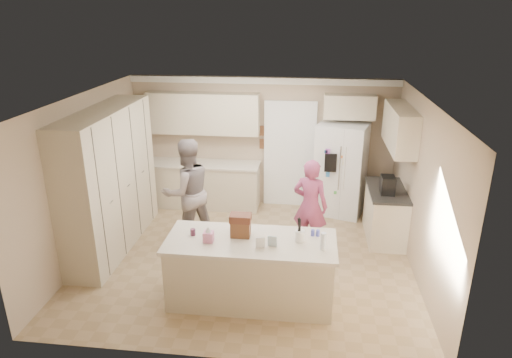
# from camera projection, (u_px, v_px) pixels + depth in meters

# --- Properties ---
(floor) EXTENTS (5.20, 4.60, 0.02)m
(floor) POSITION_uv_depth(u_px,v_px,m) (247.00, 258.00, 7.45)
(floor) COLOR #9C825E
(floor) RESTS_ON ground
(ceiling) EXTENTS (5.20, 4.60, 0.02)m
(ceiling) POSITION_uv_depth(u_px,v_px,m) (246.00, 99.00, 6.53)
(ceiling) COLOR white
(ceiling) RESTS_ON wall_back
(wall_back) EXTENTS (5.20, 0.02, 2.60)m
(wall_back) POSITION_uv_depth(u_px,v_px,m) (262.00, 142.00, 9.14)
(wall_back) COLOR tan
(wall_back) RESTS_ON ground
(wall_front) EXTENTS (5.20, 0.02, 2.60)m
(wall_front) POSITION_uv_depth(u_px,v_px,m) (217.00, 262.00, 4.84)
(wall_front) COLOR tan
(wall_front) RESTS_ON ground
(wall_left) EXTENTS (0.02, 4.60, 2.60)m
(wall_left) POSITION_uv_depth(u_px,v_px,m) (85.00, 177.00, 7.28)
(wall_left) COLOR tan
(wall_left) RESTS_ON ground
(wall_right) EXTENTS (0.02, 4.60, 2.60)m
(wall_right) POSITION_uv_depth(u_px,v_px,m) (422.00, 191.00, 6.70)
(wall_right) COLOR tan
(wall_right) RESTS_ON ground
(crown_back) EXTENTS (5.20, 0.08, 0.12)m
(crown_back) POSITION_uv_depth(u_px,v_px,m) (263.00, 81.00, 8.66)
(crown_back) COLOR white
(crown_back) RESTS_ON wall_back
(pantry_bank) EXTENTS (0.60, 2.60, 2.35)m
(pantry_bank) POSITION_uv_depth(u_px,v_px,m) (110.00, 180.00, 7.47)
(pantry_bank) COLOR beige
(pantry_bank) RESTS_ON floor
(back_base_cab) EXTENTS (2.20, 0.60, 0.88)m
(back_base_cab) POSITION_uv_depth(u_px,v_px,m) (205.00, 185.00, 9.28)
(back_base_cab) COLOR beige
(back_base_cab) RESTS_ON floor
(back_countertop) EXTENTS (2.24, 0.63, 0.04)m
(back_countertop) POSITION_uv_depth(u_px,v_px,m) (204.00, 164.00, 9.11)
(back_countertop) COLOR beige
(back_countertop) RESTS_ON back_base_cab
(back_upper_cab) EXTENTS (2.20, 0.35, 0.80)m
(back_upper_cab) POSITION_uv_depth(u_px,v_px,m) (203.00, 113.00, 8.88)
(back_upper_cab) COLOR beige
(back_upper_cab) RESTS_ON wall_back
(doorway_opening) EXTENTS (0.90, 0.06, 2.10)m
(doorway_opening) POSITION_uv_depth(u_px,v_px,m) (290.00, 156.00, 9.14)
(doorway_opening) COLOR black
(doorway_opening) RESTS_ON floor
(doorway_casing) EXTENTS (1.02, 0.03, 2.22)m
(doorway_casing) POSITION_uv_depth(u_px,v_px,m) (289.00, 156.00, 9.11)
(doorway_casing) COLOR white
(doorway_casing) RESTS_ON floor
(wall_frame_upper) EXTENTS (0.15, 0.02, 0.20)m
(wall_frame_upper) POSITION_uv_depth(u_px,v_px,m) (263.00, 131.00, 9.01)
(wall_frame_upper) COLOR brown
(wall_frame_upper) RESTS_ON wall_back
(wall_frame_lower) EXTENTS (0.15, 0.02, 0.20)m
(wall_frame_lower) POSITION_uv_depth(u_px,v_px,m) (263.00, 144.00, 9.11)
(wall_frame_lower) COLOR brown
(wall_frame_lower) RESTS_ON wall_back
(refrigerator) EXTENTS (1.07, 0.93, 1.80)m
(refrigerator) POSITION_uv_depth(u_px,v_px,m) (341.00, 170.00, 8.80)
(refrigerator) COLOR white
(refrigerator) RESTS_ON floor
(fridge_seam) EXTENTS (0.02, 0.02, 1.78)m
(fridge_seam) POSITION_uv_depth(u_px,v_px,m) (342.00, 176.00, 8.47)
(fridge_seam) COLOR gray
(fridge_seam) RESTS_ON refrigerator
(fridge_dispenser) EXTENTS (0.22, 0.03, 0.35)m
(fridge_dispenser) POSITION_uv_depth(u_px,v_px,m) (331.00, 163.00, 8.40)
(fridge_dispenser) COLOR black
(fridge_dispenser) RESTS_ON refrigerator
(fridge_handle_l) EXTENTS (0.02, 0.02, 0.85)m
(fridge_handle_l) POSITION_uv_depth(u_px,v_px,m) (340.00, 168.00, 8.41)
(fridge_handle_l) COLOR silver
(fridge_handle_l) RESTS_ON refrigerator
(fridge_handle_r) EXTENTS (0.02, 0.02, 0.85)m
(fridge_handle_r) POSITION_uv_depth(u_px,v_px,m) (345.00, 169.00, 8.40)
(fridge_handle_r) COLOR silver
(fridge_handle_r) RESTS_ON refrigerator
(over_fridge_cab) EXTENTS (0.95, 0.35, 0.45)m
(over_fridge_cab) POSITION_uv_depth(u_px,v_px,m) (350.00, 107.00, 8.50)
(over_fridge_cab) COLOR beige
(over_fridge_cab) RESTS_ON wall_back
(right_base_cab) EXTENTS (0.60, 1.20, 0.88)m
(right_base_cab) POSITION_uv_depth(u_px,v_px,m) (385.00, 214.00, 7.97)
(right_base_cab) COLOR beige
(right_base_cab) RESTS_ON floor
(right_countertop) EXTENTS (0.63, 1.24, 0.04)m
(right_countertop) POSITION_uv_depth(u_px,v_px,m) (387.00, 190.00, 7.81)
(right_countertop) COLOR #2D2B28
(right_countertop) RESTS_ON right_base_cab
(right_upper_cab) EXTENTS (0.35, 1.50, 0.70)m
(right_upper_cab) POSITION_uv_depth(u_px,v_px,m) (400.00, 128.00, 7.61)
(right_upper_cab) COLOR beige
(right_upper_cab) RESTS_ON wall_right
(coffee_maker) EXTENTS (0.22, 0.28, 0.30)m
(coffee_maker) POSITION_uv_depth(u_px,v_px,m) (388.00, 185.00, 7.57)
(coffee_maker) COLOR black
(coffee_maker) RESTS_ON right_countertop
(island_base) EXTENTS (2.20, 0.90, 0.88)m
(island_base) POSITION_uv_depth(u_px,v_px,m) (251.00, 271.00, 6.25)
(island_base) COLOR beige
(island_base) RESTS_ON floor
(island_top) EXTENTS (2.28, 0.96, 0.05)m
(island_top) POSITION_uv_depth(u_px,v_px,m) (251.00, 242.00, 6.09)
(island_top) COLOR beige
(island_top) RESTS_ON island_base
(utensil_crock) EXTENTS (0.13, 0.13, 0.15)m
(utensil_crock) POSITION_uv_depth(u_px,v_px,m) (300.00, 236.00, 6.03)
(utensil_crock) COLOR white
(utensil_crock) RESTS_ON island_top
(tissue_box) EXTENTS (0.13, 0.13, 0.14)m
(tissue_box) POSITION_uv_depth(u_px,v_px,m) (208.00, 237.00, 6.02)
(tissue_box) COLOR pink
(tissue_box) RESTS_ON island_top
(tissue_plume) EXTENTS (0.08, 0.08, 0.08)m
(tissue_plume) POSITION_uv_depth(u_px,v_px,m) (208.00, 229.00, 5.98)
(tissue_plume) COLOR white
(tissue_plume) RESTS_ON tissue_box
(dollhouse_body) EXTENTS (0.26, 0.18, 0.22)m
(dollhouse_body) POSITION_uv_depth(u_px,v_px,m) (241.00, 229.00, 6.15)
(dollhouse_body) COLOR brown
(dollhouse_body) RESTS_ON island_top
(dollhouse_roof) EXTENTS (0.28, 0.20, 0.10)m
(dollhouse_roof) POSITION_uv_depth(u_px,v_px,m) (240.00, 218.00, 6.09)
(dollhouse_roof) COLOR #592D1E
(dollhouse_roof) RESTS_ON dollhouse_body
(jam_jar) EXTENTS (0.07, 0.07, 0.09)m
(jam_jar) POSITION_uv_depth(u_px,v_px,m) (193.00, 232.00, 6.20)
(jam_jar) COLOR #59263F
(jam_jar) RESTS_ON island_top
(greeting_card_a) EXTENTS (0.12, 0.06, 0.16)m
(greeting_card_a) POSITION_uv_depth(u_px,v_px,m) (260.00, 243.00, 5.85)
(greeting_card_a) COLOR white
(greeting_card_a) RESTS_ON island_top
(greeting_card_b) EXTENTS (0.12, 0.05, 0.16)m
(greeting_card_b) POSITION_uv_depth(u_px,v_px,m) (272.00, 241.00, 5.88)
(greeting_card_b) COLOR silver
(greeting_card_b) RESTS_ON island_top
(water_bottle) EXTENTS (0.07, 0.07, 0.24)m
(water_bottle) POSITION_uv_depth(u_px,v_px,m) (323.00, 241.00, 5.79)
(water_bottle) COLOR silver
(water_bottle) RESTS_ON island_top
(shaker_salt) EXTENTS (0.05, 0.05, 0.09)m
(shaker_salt) POSITION_uv_depth(u_px,v_px,m) (313.00, 233.00, 6.18)
(shaker_salt) COLOR #3E44A7
(shaker_salt) RESTS_ON island_top
(shaker_pepper) EXTENTS (0.05, 0.05, 0.09)m
(shaker_pepper) POSITION_uv_depth(u_px,v_px,m) (318.00, 233.00, 6.17)
(shaker_pepper) COLOR #3E44A7
(shaker_pepper) RESTS_ON island_top
(teen_boy) EXTENTS (1.13, 1.09, 1.84)m
(teen_boy) POSITION_uv_depth(u_px,v_px,m) (187.00, 192.00, 7.69)
(teen_boy) COLOR gray
(teen_boy) RESTS_ON floor
(teen_girl) EXTENTS (0.66, 0.53, 1.59)m
(teen_girl) POSITION_uv_depth(u_px,v_px,m) (310.00, 206.00, 7.45)
(teen_girl) COLOR #B14569
(teen_girl) RESTS_ON floor
(fridge_magnets) EXTENTS (0.76, 0.02, 1.44)m
(fridge_magnets) POSITION_uv_depth(u_px,v_px,m) (342.00, 176.00, 8.47)
(fridge_magnets) COLOR tan
(fridge_magnets) RESTS_ON refrigerator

